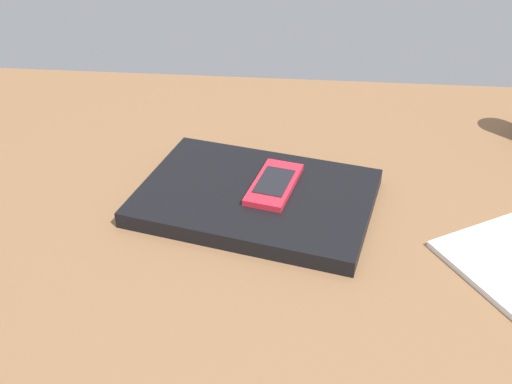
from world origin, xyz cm
name	(u,v)px	position (x,y,z in cm)	size (l,w,h in cm)	color
desk_surface	(252,193)	(0.00, 0.00, 1.50)	(120.00, 80.00, 3.00)	brown
laptop_closed	(256,197)	(1.13, -4.82, 4.13)	(31.44, 21.95, 2.25)	black
cell_phone_on_laptop	(274,184)	(3.54, -3.67, 5.73)	(7.79, 12.37, 1.02)	red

